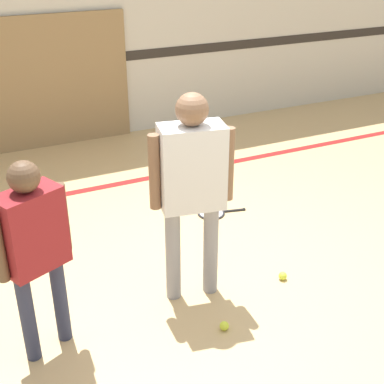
{
  "coord_description": "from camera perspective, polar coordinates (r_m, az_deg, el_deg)",
  "views": [
    {
      "loc": [
        -1.59,
        -3.05,
        2.56
      ],
      "look_at": [
        -0.19,
        -0.03,
        0.87
      ],
      "focal_mm": 50.0,
      "sensor_mm": 36.0,
      "label": 1
    }
  ],
  "objects": [
    {
      "name": "ground_plane",
      "position": [
        4.29,
        2.19,
        -9.74
      ],
      "size": [
        16.0,
        16.0,
        0.0
      ],
      "primitive_type": "plane",
      "color": "tan"
    },
    {
      "name": "wall_back",
      "position": [
        6.84,
        -11.8,
        18.33
      ],
      "size": [
        16.0,
        0.07,
        3.2
      ],
      "color": "beige",
      "rests_on": "ground_plane"
    },
    {
      "name": "wall_panel",
      "position": [
        6.81,
        -16.76,
        10.89
      ],
      "size": [
        2.39,
        0.05,
        1.61
      ],
      "color": "#93754C",
      "rests_on": "ground_plane"
    },
    {
      "name": "floor_stripe",
      "position": [
        5.9,
        -6.75,
        1.09
      ],
      "size": [
        14.4,
        0.1,
        0.01
      ],
      "color": "red",
      "rests_on": "ground_plane"
    },
    {
      "name": "person_instructor",
      "position": [
        3.68,
        0.0,
        1.5
      ],
      "size": [
        0.59,
        0.32,
        1.58
      ],
      "rotation": [
        0.0,
        0.0,
        -0.18
      ],
      "color": "gray",
      "rests_on": "ground_plane"
    },
    {
      "name": "person_student_left",
      "position": [
        3.37,
        -16.53,
        -4.96
      ],
      "size": [
        0.48,
        0.35,
        1.36
      ],
      "rotation": [
        0.0,
        0.0,
        0.41
      ],
      "color": "#2D334C",
      "rests_on": "ground_plane"
    },
    {
      "name": "racket_spare_on_floor",
      "position": [
        5.23,
        2.28,
        -2.22
      ],
      "size": [
        0.5,
        0.32,
        0.03
      ],
      "rotation": [
        0.0,
        0.0,
        6.07
      ],
      "color": "#28282D",
      "rests_on": "ground_plane"
    },
    {
      "name": "tennis_ball_near_instructor",
      "position": [
        3.85,
        3.46,
        -14.07
      ],
      "size": [
        0.07,
        0.07,
        0.07
      ],
      "primitive_type": "sphere",
      "color": "#CCE038",
      "rests_on": "ground_plane"
    },
    {
      "name": "tennis_ball_by_spare_racket",
      "position": [
        5.39,
        2.07,
        -1.01
      ],
      "size": [
        0.07,
        0.07,
        0.07
      ],
      "primitive_type": "sphere",
      "color": "#CCE038",
      "rests_on": "ground_plane"
    },
    {
      "name": "tennis_ball_stray_right",
      "position": [
        4.37,
        9.65,
        -8.82
      ],
      "size": [
        0.07,
        0.07,
        0.07
      ],
      "primitive_type": "sphere",
      "color": "#CCE038",
      "rests_on": "ground_plane"
    }
  ]
}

